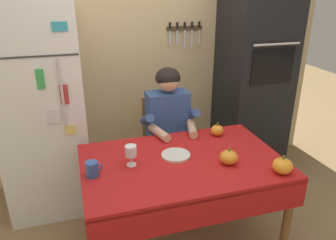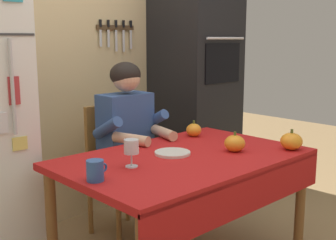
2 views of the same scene
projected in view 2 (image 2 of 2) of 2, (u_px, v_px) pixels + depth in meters
back_wall_assembly at (72, 52)px, 3.32m from camera, size 3.70×0.13×2.60m
wall_oven at (195, 79)px, 3.79m from camera, size 0.60×0.64×2.10m
dining_table at (187, 170)px, 2.49m from camera, size 1.40×0.90×0.74m
chair_behind_person at (116, 163)px, 3.14m from camera, size 0.40×0.40×0.93m
seated_person at (132, 137)px, 2.97m from camera, size 0.47×0.55×1.25m
coffee_mug at (95, 171)px, 2.04m from camera, size 0.11×0.08×0.10m
wine_glass at (131, 148)px, 2.25m from camera, size 0.08×0.08×0.15m
pumpkin_large at (235, 143)px, 2.58m from camera, size 0.12×0.12×0.12m
pumpkin_medium at (194, 130)px, 2.97m from camera, size 0.10×0.10×0.11m
pumpkin_small at (291, 141)px, 2.62m from camera, size 0.13×0.13×0.13m
serving_tray at (172, 153)px, 2.52m from camera, size 0.21×0.21×0.02m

